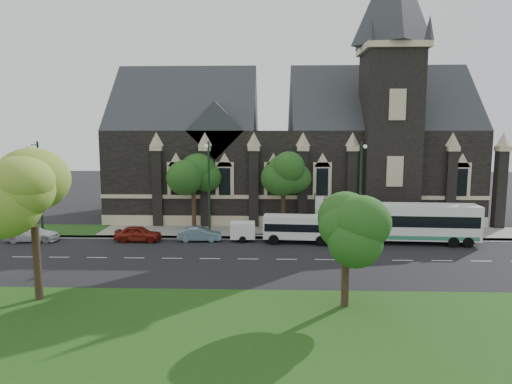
{
  "coord_description": "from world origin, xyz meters",
  "views": [
    {
      "loc": [
        1.76,
        -34.61,
        9.88
      ],
      "look_at": [
        0.42,
        6.0,
        4.5
      ],
      "focal_mm": 31.99,
      "sensor_mm": 36.0,
      "label": 1
    }
  ],
  "objects_px": {
    "tree_park_near": "(38,192)",
    "banner_flag_center": "(338,210)",
    "banner_flag_right": "(359,210)",
    "car_far_red": "(138,234)",
    "car_far_white": "(32,234)",
    "street_lamp_near": "(361,184)",
    "tree_walk_left": "(196,173)",
    "street_lamp_mid": "(209,184)",
    "tour_coach": "(408,222)",
    "street_lamp_far": "(39,183)",
    "shuttle_bus": "(299,227)",
    "tree_walk_right": "(285,173)",
    "sedan": "(200,234)",
    "box_trailer": "(243,230)",
    "banner_flag_left": "(318,210)",
    "tree_park_east": "(349,226)"
  },
  "relations": [
    {
      "from": "tree_walk_right",
      "to": "banner_flag_center",
      "type": "bearing_deg",
      "value": -18.64
    },
    {
      "from": "banner_flag_center",
      "to": "shuttle_bus",
      "type": "bearing_deg",
      "value": -138.22
    },
    {
      "from": "banner_flag_left",
      "to": "tree_walk_left",
      "type": "bearing_deg",
      "value": 171.98
    },
    {
      "from": "banner_flag_center",
      "to": "car_far_white",
      "type": "bearing_deg",
      "value": -172.31
    },
    {
      "from": "tree_park_east",
      "to": "tree_walk_right",
      "type": "distance_m",
      "value": 20.29
    },
    {
      "from": "tree_walk_left",
      "to": "car_far_white",
      "type": "height_order",
      "value": "tree_walk_left"
    },
    {
      "from": "tour_coach",
      "to": "street_lamp_near",
      "type": "bearing_deg",
      "value": 163.55
    },
    {
      "from": "shuttle_bus",
      "to": "box_trailer",
      "type": "xyz_separation_m",
      "value": [
        -5.14,
        0.51,
        -0.45
      ]
    },
    {
      "from": "street_lamp_near",
      "to": "tour_coach",
      "type": "height_order",
      "value": "street_lamp_near"
    },
    {
      "from": "tree_park_east",
      "to": "shuttle_bus",
      "type": "bearing_deg",
      "value": 97.09
    },
    {
      "from": "street_lamp_near",
      "to": "tree_park_near",
      "type": "bearing_deg",
      "value": -143.92
    },
    {
      "from": "street_lamp_mid",
      "to": "banner_flag_center",
      "type": "height_order",
      "value": "street_lamp_mid"
    },
    {
      "from": "banner_flag_left",
      "to": "sedan",
      "type": "relative_size",
      "value": 1.02
    },
    {
      "from": "tree_park_east",
      "to": "street_lamp_far",
      "type": "distance_m",
      "value": 30.9
    },
    {
      "from": "street_lamp_far",
      "to": "shuttle_bus",
      "type": "bearing_deg",
      "value": -3.82
    },
    {
      "from": "street_lamp_near",
      "to": "banner_flag_right",
      "type": "relative_size",
      "value": 2.25
    },
    {
      "from": "tree_walk_right",
      "to": "box_trailer",
      "type": "xyz_separation_m",
      "value": [
        -4.01,
        -4.73,
        -4.84
      ]
    },
    {
      "from": "tree_park_near",
      "to": "banner_flag_left",
      "type": "xyz_separation_m",
      "value": [
        18.06,
        17.77,
        -4.03
      ]
    },
    {
      "from": "tree_walk_left",
      "to": "box_trailer",
      "type": "distance_m",
      "value": 8.36
    },
    {
      "from": "tree_park_near",
      "to": "banner_flag_center",
      "type": "distance_m",
      "value": 27.1
    },
    {
      "from": "tour_coach",
      "to": "street_lamp_mid",
      "type": "bearing_deg",
      "value": 178.77
    },
    {
      "from": "car_far_red",
      "to": "street_lamp_mid",
      "type": "bearing_deg",
      "value": -74.87
    },
    {
      "from": "street_lamp_near",
      "to": "tour_coach",
      "type": "bearing_deg",
      "value": -19.79
    },
    {
      "from": "box_trailer",
      "to": "street_lamp_mid",
      "type": "bearing_deg",
      "value": 157.42
    },
    {
      "from": "shuttle_bus",
      "to": "street_lamp_mid",
      "type": "bearing_deg",
      "value": 172.95
    },
    {
      "from": "tree_park_near",
      "to": "tree_walk_left",
      "type": "bearing_deg",
      "value": 72.95
    },
    {
      "from": "tree_park_near",
      "to": "street_lamp_near",
      "type": "relative_size",
      "value": 0.95
    },
    {
      "from": "car_far_red",
      "to": "tree_park_near",
      "type": "bearing_deg",
      "value": 174.89
    },
    {
      "from": "box_trailer",
      "to": "tree_walk_right",
      "type": "bearing_deg",
      "value": 46.28
    },
    {
      "from": "street_lamp_far",
      "to": "car_far_red",
      "type": "height_order",
      "value": "street_lamp_far"
    },
    {
      "from": "tree_park_near",
      "to": "banner_flag_right",
      "type": "distance_m",
      "value": 28.61
    },
    {
      "from": "sedan",
      "to": "tour_coach",
      "type": "bearing_deg",
      "value": -93.08
    },
    {
      "from": "street_lamp_far",
      "to": "tour_coach",
      "type": "height_order",
      "value": "street_lamp_far"
    },
    {
      "from": "tree_park_near",
      "to": "car_far_red",
      "type": "relative_size",
      "value": 2.05
    },
    {
      "from": "box_trailer",
      "to": "tree_park_east",
      "type": "bearing_deg",
      "value": -68.9
    },
    {
      "from": "street_lamp_mid",
      "to": "street_lamp_far",
      "type": "relative_size",
      "value": 1.0
    },
    {
      "from": "tree_park_east",
      "to": "banner_flag_right",
      "type": "distance_m",
      "value": 18.91
    },
    {
      "from": "tree_walk_right",
      "to": "sedan",
      "type": "xyz_separation_m",
      "value": [
        -7.92,
        -4.92,
        -5.17
      ]
    },
    {
      "from": "tree_walk_left",
      "to": "banner_flag_right",
      "type": "bearing_deg",
      "value": -6.04
    },
    {
      "from": "tour_coach",
      "to": "shuttle_bus",
      "type": "relative_size",
      "value": 1.88
    },
    {
      "from": "box_trailer",
      "to": "car_far_red",
      "type": "relative_size",
      "value": 0.78
    },
    {
      "from": "tree_park_near",
      "to": "shuttle_bus",
      "type": "distance_m",
      "value": 22.07
    },
    {
      "from": "banner_flag_left",
      "to": "street_lamp_near",
      "type": "bearing_deg",
      "value": -27.18
    },
    {
      "from": "tree_walk_left",
      "to": "banner_flag_center",
      "type": "xyz_separation_m",
      "value": [
        14.08,
        -1.7,
        -3.35
      ]
    },
    {
      "from": "car_far_red",
      "to": "car_far_white",
      "type": "height_order",
      "value": "car_far_red"
    },
    {
      "from": "tree_park_near",
      "to": "street_lamp_far",
      "type": "height_order",
      "value": "street_lamp_far"
    },
    {
      "from": "street_lamp_mid",
      "to": "tree_park_near",
      "type": "bearing_deg",
      "value": -116.1
    },
    {
      "from": "shuttle_bus",
      "to": "street_lamp_far",
      "type": "bearing_deg",
      "value": -179.85
    },
    {
      "from": "street_lamp_mid",
      "to": "tour_coach",
      "type": "relative_size",
      "value": 0.74
    },
    {
      "from": "tree_walk_right",
      "to": "shuttle_bus",
      "type": "bearing_deg",
      "value": -77.9
    }
  ]
}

